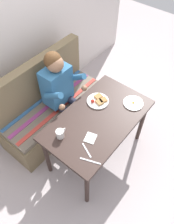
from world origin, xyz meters
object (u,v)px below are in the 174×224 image
(person, at_px, (61,89))
(plate_eggs, at_px, (133,103))
(coffee_mug, at_px, (60,134))
(fork, at_px, (87,150))
(table, at_px, (98,123))
(napkin, at_px, (90,138))
(knife, at_px, (90,161))
(couch, at_px, (51,108))
(plate_breakfast, at_px, (98,101))

(person, height_order, plate_eggs, person)
(coffee_mug, bearing_deg, fork, -82.50)
(fork, bearing_deg, table, 45.26)
(coffee_mug, relative_size, napkin, 0.98)
(knife, bearing_deg, couch, 45.24)
(knife, bearing_deg, plate_breakfast, 10.38)
(table, relative_size, fork, 7.06)
(plate_eggs, bearing_deg, plate_breakfast, 124.46)
(coffee_mug, distance_m, napkin, 0.30)
(couch, xyz_separation_m, plate_eggs, (0.41, -0.94, 0.41))
(napkin, bearing_deg, plate_eggs, -7.19)
(couch, xyz_separation_m, knife, (-0.44, -1.01, 0.40))
(table, relative_size, coffee_mug, 10.17)
(plate_eggs, distance_m, knife, 0.85)
(couch, distance_m, knife, 1.17)
(knife, bearing_deg, napkin, 17.10)
(couch, relative_size, fork, 8.47)
(table, relative_size, napkin, 9.98)
(napkin, height_order, knife, napkin)
(couch, relative_size, napkin, 11.98)
(knife, bearing_deg, coffee_mug, 65.05)
(person, xyz_separation_m, plate_eggs, (0.35, -0.76, -0.00))
(person, xyz_separation_m, fork, (-0.44, -0.74, -0.01))
(plate_breakfast, bearing_deg, person, 105.98)
(couch, xyz_separation_m, napkin, (-0.24, -0.86, 0.40))
(couch, bearing_deg, napkin, -105.83)
(couch, bearing_deg, table, -90.00)
(coffee_mug, relative_size, knife, 0.59)
(table, distance_m, plate_eggs, 0.46)
(napkin, xyz_separation_m, fork, (-0.13, -0.06, -0.00))
(table, relative_size, plate_eggs, 5.45)
(napkin, height_order, fork, napkin)
(plate_eggs, relative_size, knife, 1.10)
(couch, relative_size, coffee_mug, 12.20)
(person, height_order, coffee_mug, person)
(coffee_mug, bearing_deg, table, -20.03)
(plate_breakfast, height_order, knife, plate_breakfast)
(couch, relative_size, plate_breakfast, 5.87)
(table, relative_size, plate_breakfast, 4.89)
(coffee_mug, distance_m, fork, 0.31)
(table, distance_m, plate_breakfast, 0.26)
(coffee_mug, bearing_deg, plate_breakfast, -0.68)
(couch, height_order, napkin, couch)
(table, distance_m, coffee_mug, 0.46)
(couch, relative_size, person, 1.19)
(table, height_order, coffee_mug, coffee_mug)
(couch, distance_m, fork, 1.07)
(plate_breakfast, bearing_deg, table, -143.39)
(person, xyz_separation_m, knife, (-0.50, -0.84, -0.01))
(napkin, bearing_deg, fork, -155.82)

